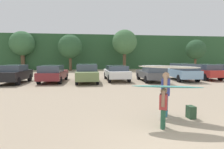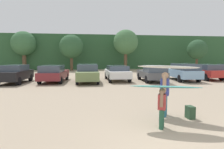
{
  "view_description": "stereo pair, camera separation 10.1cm",
  "coord_description": "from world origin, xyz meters",
  "px_view_note": "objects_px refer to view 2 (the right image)",
  "views": [
    {
      "loc": [
        -2.47,
        -4.86,
        2.25
      ],
      "look_at": [
        -0.66,
        6.6,
        1.18
      ],
      "focal_mm": 31.76,
      "sensor_mm": 36.0,
      "label": 1
    },
    {
      "loc": [
        -2.37,
        -4.87,
        2.25
      ],
      "look_at": [
        -0.66,
        6.6,
        1.18
      ],
      "focal_mm": 31.76,
      "sensor_mm": 36.0,
      "label": 2
    }
  ],
  "objects_px": {
    "parked_car_red": "(205,71)",
    "surfboard_white": "(167,67)",
    "parked_car_black": "(15,74)",
    "person_adult": "(165,91)",
    "parked_car_maroon": "(54,73)",
    "parked_car_dark_gray": "(152,73)",
    "surfboard_teal": "(165,87)",
    "person_child": "(162,106)",
    "backpack_dropped": "(190,112)",
    "parked_car_olive_green": "(88,73)",
    "parked_car_white": "(117,72)",
    "parked_car_sky_blue": "(183,71)"
  },
  "relations": [
    {
      "from": "parked_car_black",
      "to": "surfboard_white",
      "type": "height_order",
      "value": "surfboard_white"
    },
    {
      "from": "parked_car_olive_green",
      "to": "backpack_dropped",
      "type": "relative_size",
      "value": 8.96
    },
    {
      "from": "parked_car_white",
      "to": "surfboard_teal",
      "type": "relative_size",
      "value": 1.93
    },
    {
      "from": "parked_car_dark_gray",
      "to": "surfboard_teal",
      "type": "bearing_deg",
      "value": 164.31
    },
    {
      "from": "parked_car_maroon",
      "to": "person_child",
      "type": "xyz_separation_m",
      "value": [
        4.93,
        -11.94,
        -0.05
      ]
    },
    {
      "from": "parked_car_red",
      "to": "parked_car_maroon",
      "type": "bearing_deg",
      "value": 87.2
    },
    {
      "from": "parked_car_dark_gray",
      "to": "parked_car_sky_blue",
      "type": "height_order",
      "value": "parked_car_sky_blue"
    },
    {
      "from": "person_adult",
      "to": "person_child",
      "type": "distance_m",
      "value": 1.39
    },
    {
      "from": "parked_car_black",
      "to": "person_child",
      "type": "height_order",
      "value": "parked_car_black"
    },
    {
      "from": "parked_car_olive_green",
      "to": "person_child",
      "type": "distance_m",
      "value": 11.44
    },
    {
      "from": "parked_car_dark_gray",
      "to": "surfboard_white",
      "type": "relative_size",
      "value": 1.82
    },
    {
      "from": "parked_car_sky_blue",
      "to": "backpack_dropped",
      "type": "height_order",
      "value": "parked_car_sky_blue"
    },
    {
      "from": "parked_car_sky_blue",
      "to": "parked_car_red",
      "type": "xyz_separation_m",
      "value": [
        2.66,
        0.67,
        -0.06
      ]
    },
    {
      "from": "parked_car_dark_gray",
      "to": "person_adult",
      "type": "relative_size",
      "value": 2.48
    },
    {
      "from": "parked_car_red",
      "to": "surfboard_white",
      "type": "distance_m",
      "value": 13.89
    },
    {
      "from": "person_adult",
      "to": "surfboard_white",
      "type": "bearing_deg",
      "value": -116.13
    },
    {
      "from": "parked_car_olive_green",
      "to": "parked_car_maroon",
      "type": "bearing_deg",
      "value": 78.33
    },
    {
      "from": "parked_car_white",
      "to": "person_child",
      "type": "height_order",
      "value": "parked_car_white"
    },
    {
      "from": "parked_car_dark_gray",
      "to": "parked_car_red",
      "type": "xyz_separation_m",
      "value": [
        5.72,
        1.05,
        0.02
      ]
    },
    {
      "from": "parked_car_black",
      "to": "parked_car_red",
      "type": "height_order",
      "value": "parked_car_black"
    },
    {
      "from": "parked_car_olive_green",
      "to": "person_child",
      "type": "xyz_separation_m",
      "value": [
        2.01,
        -11.26,
        -0.09
      ]
    },
    {
      "from": "parked_car_white",
      "to": "parked_car_olive_green",
      "type": "bearing_deg",
      "value": 109.9
    },
    {
      "from": "parked_car_black",
      "to": "backpack_dropped",
      "type": "distance_m",
      "value": 14.49
    },
    {
      "from": "surfboard_white",
      "to": "surfboard_teal",
      "type": "xyz_separation_m",
      "value": [
        -0.58,
        -1.23,
        -0.55
      ]
    },
    {
      "from": "parked_car_maroon",
      "to": "surfboard_white",
      "type": "distance_m",
      "value": 12.1
    },
    {
      "from": "parked_car_olive_green",
      "to": "person_child",
      "type": "bearing_deg",
      "value": -168.36
    },
    {
      "from": "parked_car_black",
      "to": "backpack_dropped",
      "type": "xyz_separation_m",
      "value": [
        9.45,
        -10.97,
        -0.58
      ]
    },
    {
      "from": "parked_car_black",
      "to": "parked_car_olive_green",
      "type": "relative_size",
      "value": 1.02
    },
    {
      "from": "parked_car_white",
      "to": "parked_car_red",
      "type": "height_order",
      "value": "parked_car_red"
    },
    {
      "from": "parked_car_olive_green",
      "to": "surfboard_teal",
      "type": "distance_m",
      "value": 11.41
    },
    {
      "from": "parked_car_dark_gray",
      "to": "surfboard_teal",
      "type": "relative_size",
      "value": 1.77
    },
    {
      "from": "parked_car_dark_gray",
      "to": "person_child",
      "type": "bearing_deg",
      "value": 163.82
    },
    {
      "from": "parked_car_sky_blue",
      "to": "person_child",
      "type": "bearing_deg",
      "value": 153.44
    },
    {
      "from": "parked_car_black",
      "to": "person_adult",
      "type": "bearing_deg",
      "value": -135.34
    },
    {
      "from": "parked_car_white",
      "to": "surfboard_teal",
      "type": "bearing_deg",
      "value": 177.76
    },
    {
      "from": "parked_car_white",
      "to": "parked_car_sky_blue",
      "type": "relative_size",
      "value": 0.93
    },
    {
      "from": "parked_car_maroon",
      "to": "parked_car_dark_gray",
      "type": "height_order",
      "value": "parked_car_maroon"
    },
    {
      "from": "surfboard_white",
      "to": "surfboard_teal",
      "type": "relative_size",
      "value": 0.98
    },
    {
      "from": "parked_car_black",
      "to": "backpack_dropped",
      "type": "relative_size",
      "value": 9.13
    },
    {
      "from": "parked_car_maroon",
      "to": "surfboard_teal",
      "type": "distance_m",
      "value": 12.92
    },
    {
      "from": "person_adult",
      "to": "backpack_dropped",
      "type": "bearing_deg",
      "value": 177.95
    },
    {
      "from": "parked_car_red",
      "to": "person_adult",
      "type": "bearing_deg",
      "value": 137.67
    },
    {
      "from": "parked_car_maroon",
      "to": "parked_car_sky_blue",
      "type": "height_order",
      "value": "parked_car_sky_blue"
    },
    {
      "from": "parked_car_red",
      "to": "parked_car_black",
      "type": "bearing_deg",
      "value": 87.78
    },
    {
      "from": "person_child",
      "to": "backpack_dropped",
      "type": "bearing_deg",
      "value": -123.55
    },
    {
      "from": "person_adult",
      "to": "surfboard_white",
      "type": "relative_size",
      "value": 0.73
    },
    {
      "from": "parked_car_white",
      "to": "person_adult",
      "type": "distance_m",
      "value": 11.0
    },
    {
      "from": "parked_car_black",
      "to": "surfboard_white",
      "type": "relative_size",
      "value": 1.82
    },
    {
      "from": "parked_car_red",
      "to": "person_adult",
      "type": "xyz_separation_m",
      "value": [
        -8.8,
        -10.82,
        0.16
      ]
    },
    {
      "from": "parked_car_olive_green",
      "to": "parked_car_dark_gray",
      "type": "distance_m",
      "value": 5.71
    }
  ]
}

